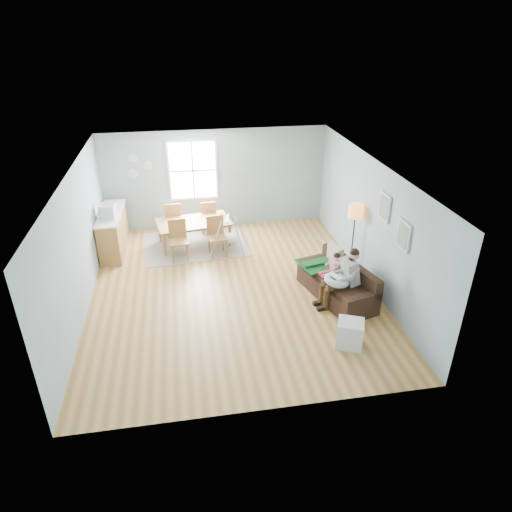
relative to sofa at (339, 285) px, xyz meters
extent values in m
cube|color=olive|center=(-2.16, 0.65, -0.31)|extent=(8.40, 9.40, 0.08)
cube|color=white|center=(-2.16, 0.65, 2.73)|extent=(8.40, 9.40, 0.60)
cube|color=gray|center=(-2.16, 5.31, 1.08)|extent=(8.40, 0.08, 3.90)
cube|color=gray|center=(-2.16, -4.01, 1.08)|extent=(8.40, 0.08, 3.90)
cube|color=gray|center=(-6.32, 0.65, 1.08)|extent=(0.08, 9.40, 3.90)
cube|color=gray|center=(2.00, 0.65, 1.08)|extent=(0.08, 9.40, 3.90)
cube|color=silver|center=(-2.76, 4.12, 1.38)|extent=(1.32, 0.06, 1.62)
cube|color=white|center=(-2.76, 4.09, 1.38)|extent=(1.20, 0.02, 1.50)
cube|color=silver|center=(-2.76, 4.08, 1.38)|extent=(1.20, 0.03, 0.04)
cube|color=silver|center=(-2.76, 4.08, 1.38)|extent=(0.04, 0.03, 1.50)
cube|color=silver|center=(0.81, -0.85, 1.48)|extent=(0.04, 0.44, 0.54)
cube|color=#4F5C71|center=(0.78, -0.85, 1.48)|extent=(0.01, 0.36, 0.46)
cube|color=silver|center=(0.81, 0.05, 1.68)|extent=(0.04, 0.44, 0.54)
cube|color=#4F5C71|center=(0.78, 0.05, 1.68)|extent=(0.01, 0.36, 0.46)
cylinder|color=#9FB1BF|center=(-4.26, 4.12, 1.78)|extent=(0.24, 0.02, 0.24)
cylinder|color=#9FB1BF|center=(-3.91, 4.12, 1.58)|extent=(0.26, 0.02, 0.26)
cylinder|color=#9FB1BF|center=(-4.31, 4.12, 1.38)|extent=(0.28, 0.02, 0.28)
cube|color=black|center=(-0.05, -0.01, -0.08)|extent=(1.29, 2.05, 0.38)
cube|color=black|center=(0.25, 0.07, 0.30)|extent=(0.68, 1.89, 0.39)
cube|color=black|center=(0.17, -0.85, 0.18)|extent=(0.84, 0.39, 0.15)
cube|color=black|center=(-0.28, 0.82, 0.18)|extent=(0.84, 0.39, 0.15)
cube|color=#135323|center=(-0.24, 0.59, 0.22)|extent=(1.03, 0.94, 0.04)
cube|color=tan|center=(0.06, 0.53, 0.42)|extent=(0.24, 0.47, 0.45)
cube|color=gray|center=(0.10, -0.27, 0.47)|extent=(0.37, 0.44, 0.55)
sphere|color=tan|center=(0.16, -0.27, 0.84)|extent=(0.20, 0.20, 0.20)
sphere|color=black|center=(0.16, -0.27, 0.88)|extent=(0.19, 0.19, 0.19)
cylinder|color=#322112|center=(-0.21, -0.41, 0.22)|extent=(0.43, 0.20, 0.15)
cylinder|color=#322112|center=(-0.24, -0.22, 0.22)|extent=(0.43, 0.20, 0.15)
cylinder|color=#322112|center=(-0.41, -0.44, -0.04)|extent=(0.12, 0.12, 0.47)
cylinder|color=#322112|center=(-0.44, -0.24, -0.04)|extent=(0.12, 0.12, 0.47)
cube|color=black|center=(-0.48, -0.45, -0.23)|extent=(0.23, 0.12, 0.08)
cube|color=black|center=(-0.51, -0.25, -0.23)|extent=(0.23, 0.12, 0.08)
torus|color=#A4BACD|center=(-0.18, -0.33, 0.33)|extent=(0.60, 0.58, 0.21)
cylinder|color=white|center=(-0.18, -0.33, 0.39)|extent=(0.21, 0.28, 0.11)
sphere|color=tan|center=(-0.23, -0.19, 0.41)|extent=(0.09, 0.09, 0.09)
cube|color=silver|center=(-0.06, 0.17, 0.36)|extent=(0.24, 0.26, 0.32)
sphere|color=tan|center=(-0.03, 0.17, 0.58)|extent=(0.15, 0.15, 0.15)
sphere|color=black|center=(-0.03, 0.17, 0.60)|extent=(0.15, 0.15, 0.15)
cylinder|color=#EF3A76|center=(-0.25, 0.06, 0.22)|extent=(0.27, 0.13, 0.08)
cylinder|color=#EF3A76|center=(-0.28, 0.18, 0.22)|extent=(0.27, 0.13, 0.08)
cylinder|color=#EF3A76|center=(-0.37, 0.04, 0.07)|extent=(0.07, 0.07, 0.26)
cylinder|color=#EF3A76|center=(-0.40, 0.16, 0.07)|extent=(0.07, 0.07, 0.26)
cylinder|color=black|center=(0.64, 1.03, -0.26)|extent=(0.29, 0.29, 0.03)
cylinder|color=black|center=(0.64, 1.03, 0.45)|extent=(0.03, 0.03, 1.44)
cylinder|color=orange|center=(0.64, 1.03, 1.21)|extent=(0.33, 0.33, 0.29)
cube|color=silver|center=(-0.34, -1.60, -0.02)|extent=(0.58, 0.55, 0.51)
cube|color=black|center=(-0.52, -1.52, -0.02)|extent=(0.16, 0.33, 0.40)
cube|color=gray|center=(-2.85, 3.00, -0.27)|extent=(2.75, 2.18, 0.01)
imported|color=olive|center=(-2.85, 3.00, 0.05)|extent=(1.98, 1.31, 0.65)
cube|color=olive|center=(-3.26, 2.23, 0.20)|extent=(0.48, 0.48, 0.04)
cube|color=olive|center=(-3.28, 2.44, 0.47)|extent=(0.43, 0.08, 0.49)
cylinder|color=olive|center=(-3.42, 2.04, -0.03)|extent=(0.04, 0.04, 0.48)
cylinder|color=olive|center=(-3.06, 2.07, -0.03)|extent=(0.04, 0.04, 0.48)
cylinder|color=olive|center=(-3.45, 2.40, -0.03)|extent=(0.04, 0.04, 0.48)
cylinder|color=olive|center=(-3.09, 2.43, -0.03)|extent=(0.04, 0.04, 0.48)
cube|color=olive|center=(-2.33, 2.31, 0.20)|extent=(0.50, 0.50, 0.04)
cube|color=olive|center=(-2.35, 2.51, 0.47)|extent=(0.43, 0.10, 0.49)
cylinder|color=olive|center=(-2.48, 2.11, -0.03)|extent=(0.04, 0.04, 0.48)
cylinder|color=olive|center=(-2.13, 2.16, -0.03)|extent=(0.04, 0.04, 0.48)
cylinder|color=olive|center=(-2.53, 2.47, -0.03)|extent=(0.04, 0.04, 0.48)
cylinder|color=olive|center=(-2.17, 2.51, -0.03)|extent=(0.04, 0.04, 0.48)
cube|color=olive|center=(-3.38, 3.68, 0.20)|extent=(0.48, 0.48, 0.04)
cube|color=olive|center=(-3.36, 3.48, 0.46)|extent=(0.42, 0.08, 0.48)
cylinder|color=olive|center=(-3.22, 3.87, -0.04)|extent=(0.04, 0.04, 0.47)
cylinder|color=olive|center=(-3.57, 3.84, -0.04)|extent=(0.04, 0.04, 0.47)
cylinder|color=olive|center=(-3.18, 3.52, -0.04)|extent=(0.04, 0.04, 0.47)
cylinder|color=olive|center=(-3.54, 3.49, -0.04)|extent=(0.04, 0.04, 0.47)
cube|color=olive|center=(-2.45, 3.76, 0.18)|extent=(0.44, 0.44, 0.04)
cube|color=olive|center=(-2.44, 3.57, 0.43)|extent=(0.40, 0.06, 0.46)
cylinder|color=olive|center=(-2.29, 3.94, -0.05)|extent=(0.04, 0.04, 0.45)
cylinder|color=olive|center=(-2.63, 3.92, -0.05)|extent=(0.04, 0.04, 0.45)
cylinder|color=olive|center=(-2.27, 3.60, -0.05)|extent=(0.04, 0.04, 0.45)
cylinder|color=olive|center=(-2.61, 3.58, -0.05)|extent=(0.04, 0.04, 0.45)
cube|color=olive|center=(-4.86, 3.02, 0.23)|extent=(0.54, 1.81, 1.00)
cube|color=silver|center=(-4.86, 3.02, 0.74)|extent=(0.58, 1.85, 0.04)
cube|color=silver|center=(-4.85, 2.67, 0.92)|extent=(0.39, 0.38, 0.33)
cube|color=black|center=(-5.02, 2.70, 0.92)|extent=(0.06, 0.27, 0.23)
cylinder|color=silver|center=(-2.05, 2.40, 0.66)|extent=(0.13, 0.53, 0.04)
ellipsoid|color=beige|center=(-2.05, 2.40, 0.13)|extent=(0.38, 0.38, 0.23)
cylinder|color=silver|center=(-2.05, 2.40, 0.39)|extent=(0.01, 0.01, 0.42)
cylinder|color=silver|center=(-2.39, 2.16, 0.20)|extent=(0.38, 0.28, 0.93)
cylinder|color=silver|center=(-1.81, 2.05, 0.20)|extent=(0.27, 0.39, 0.93)
cylinder|color=silver|center=(-2.28, 2.74, 0.20)|extent=(0.27, 0.39, 0.93)
cylinder|color=silver|center=(-1.70, 2.64, 0.20)|extent=(0.38, 0.28, 0.93)
camera|label=1|loc=(-3.09, -7.77, 4.98)|focal=32.00mm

